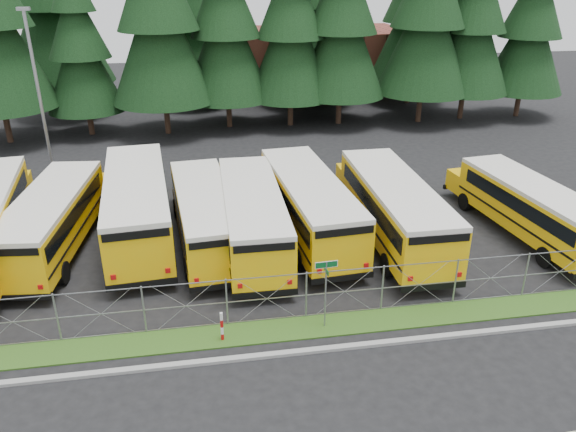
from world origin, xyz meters
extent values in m
plane|color=black|center=(0.00, 0.00, 0.00)|extent=(120.00, 120.00, 0.00)
cube|color=gray|center=(0.00, -3.10, 0.06)|extent=(50.00, 0.25, 0.12)
cube|color=#204212|center=(0.00, -1.70, 0.03)|extent=(50.00, 1.40, 0.06)
cube|color=brown|center=(6.00, 40.00, 3.00)|extent=(22.00, 10.00, 6.00)
cylinder|color=gray|center=(-0.43, -1.73, 1.40)|extent=(0.06, 0.06, 2.80)
cube|color=#0B5222|center=(-0.43, -1.73, 2.68)|extent=(0.80, 0.07, 0.22)
cube|color=white|center=(-0.43, -1.73, 2.68)|extent=(0.84, 0.07, 0.26)
cube|color=#0B5222|center=(-0.43, -1.73, 2.44)|extent=(0.06, 0.55, 0.18)
cylinder|color=#B20C0C|center=(-4.26, -1.94, 0.60)|extent=(0.11, 0.11, 1.20)
cylinder|color=gray|center=(-13.71, 16.40, 5.00)|extent=(0.20, 0.20, 10.00)
cube|color=gray|center=(-13.71, 16.40, 10.05)|extent=(0.70, 0.35, 0.18)
camera|label=1|loc=(-4.65, -18.66, 12.58)|focal=35.00mm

